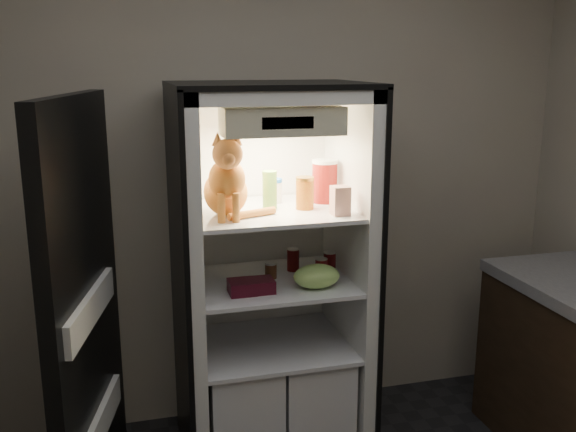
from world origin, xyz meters
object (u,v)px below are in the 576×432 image
at_px(refrigerator, 269,304).
at_px(soda_can_c, 321,269).
at_px(parmesan_shaker, 270,190).
at_px(cream_carton, 340,201).
at_px(pepper_jar, 325,181).
at_px(tabby_cat, 227,184).
at_px(salsa_jar, 305,193).
at_px(berry_box_right, 261,285).
at_px(mayo_tub, 274,191).
at_px(soda_can_b, 330,263).
at_px(condiment_jar, 271,270).
at_px(grape_bag, 317,276).
at_px(soda_can_a, 293,260).
at_px(berry_box_left, 242,287).

distance_m(refrigerator, soda_can_c, 0.33).
relative_size(refrigerator, soda_can_c, 17.25).
relative_size(parmesan_shaker, cream_carton, 1.37).
bearing_deg(pepper_jar, tabby_cat, -161.56).
distance_m(salsa_jar, berry_box_right, 0.48).
height_order(refrigerator, salsa_jar, refrigerator).
distance_m(pepper_jar, soda_can_c, 0.43).
bearing_deg(pepper_jar, mayo_tub, 166.61).
bearing_deg(soda_can_b, pepper_jar, 95.81).
relative_size(pepper_jar, berry_box_right, 1.78).
xyz_separation_m(refrigerator, condiment_jar, (0.00, -0.04, 0.19)).
relative_size(refrigerator, tabby_cat, 4.76).
distance_m(pepper_jar, condiment_jar, 0.51).
height_order(pepper_jar, soda_can_c, pepper_jar).
height_order(salsa_jar, grape_bag, salsa_jar).
height_order(cream_carton, soda_can_b, cream_carton).
distance_m(pepper_jar, soda_can_a, 0.43).
distance_m(tabby_cat, soda_can_c, 0.63).
relative_size(parmesan_shaker, soda_can_a, 1.58).
bearing_deg(condiment_jar, grape_bag, -46.40).
bearing_deg(condiment_jar, refrigerator, 92.46).
bearing_deg(condiment_jar, soda_can_a, 32.17).
bearing_deg(berry_box_right, berry_box_left, -178.30).
bearing_deg(soda_can_b, soda_can_a, 147.43).
xyz_separation_m(berry_box_left, berry_box_right, (0.09, 0.00, -0.00)).
xyz_separation_m(pepper_jar, berry_box_right, (-0.38, -0.23, -0.43)).
relative_size(mayo_tub, berry_box_right, 1.00).
relative_size(condiment_jar, berry_box_left, 0.66).
xyz_separation_m(mayo_tub, condiment_jar, (-0.04, -0.11, -0.37)).
bearing_deg(pepper_jar, soda_can_a, 169.22).
height_order(parmesan_shaker, pepper_jar, pepper_jar).
distance_m(mayo_tub, pepper_jar, 0.25).
distance_m(parmesan_shaker, soda_can_b, 0.49).
height_order(soda_can_a, condiment_jar, soda_can_a).
bearing_deg(grape_bag, refrigerator, 128.64).
relative_size(mayo_tub, salsa_jar, 0.78).
bearing_deg(soda_can_a, refrigerator, -160.53).
relative_size(mayo_tub, cream_carton, 0.90).
xyz_separation_m(parmesan_shaker, condiment_jar, (0.01, 0.01, -0.40)).
relative_size(refrigerator, parmesan_shaker, 10.48).
relative_size(soda_can_a, soda_can_b, 1.01).
xyz_separation_m(pepper_jar, soda_can_a, (-0.15, 0.03, -0.40)).
bearing_deg(mayo_tub, soda_can_c, -48.95).
distance_m(parmesan_shaker, soda_can_c, 0.46).
bearing_deg(tabby_cat, refrigerator, 39.35).
xyz_separation_m(soda_can_c, grape_bag, (-0.05, -0.09, 0.00)).
height_order(soda_can_b, soda_can_c, soda_can_b).
xyz_separation_m(condiment_jar, grape_bag, (0.17, -0.18, 0.01)).
relative_size(pepper_jar, soda_can_a, 1.85).
distance_m(parmesan_shaker, berry_box_left, 0.47).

